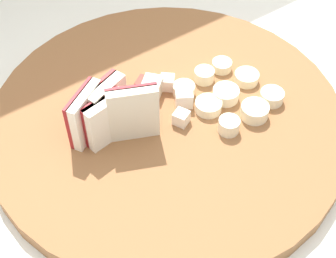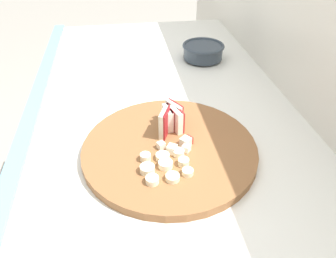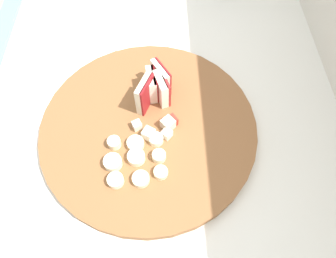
# 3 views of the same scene
# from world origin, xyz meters

# --- Properties ---
(cutting_board) EXTENTS (0.38, 0.38, 0.02)m
(cutting_board) POSITION_xyz_m (0.09, -0.01, 0.91)
(cutting_board) COLOR brown
(cutting_board) RESTS_ON tiled_countertop
(apple_wedge_fan) EXTENTS (0.09, 0.06, 0.06)m
(apple_wedge_fan) POSITION_xyz_m (0.03, 0.01, 0.95)
(apple_wedge_fan) COLOR maroon
(apple_wedge_fan) RESTS_ON cutting_board
(apple_dice_pile) EXTENTS (0.05, 0.08, 0.02)m
(apple_dice_pile) POSITION_xyz_m (0.10, 0.02, 0.93)
(apple_dice_pile) COLOR beige
(apple_dice_pile) RESTS_ON cutting_board
(banana_slice_rows) EXTENTS (0.10, 0.10, 0.02)m
(banana_slice_rows) POSITION_xyz_m (0.16, -0.03, 0.93)
(banana_slice_rows) COLOR #F4EAC6
(banana_slice_rows) RESTS_ON cutting_board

